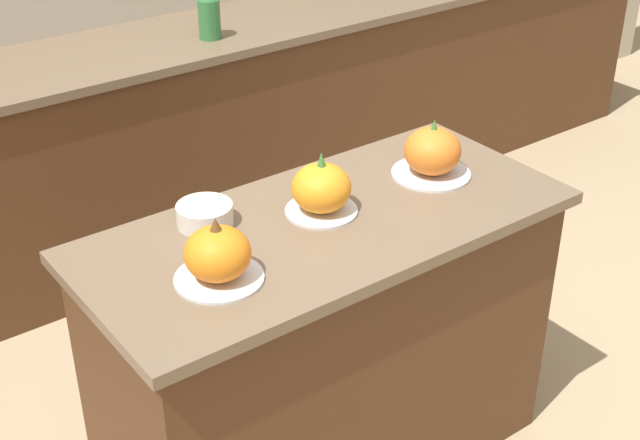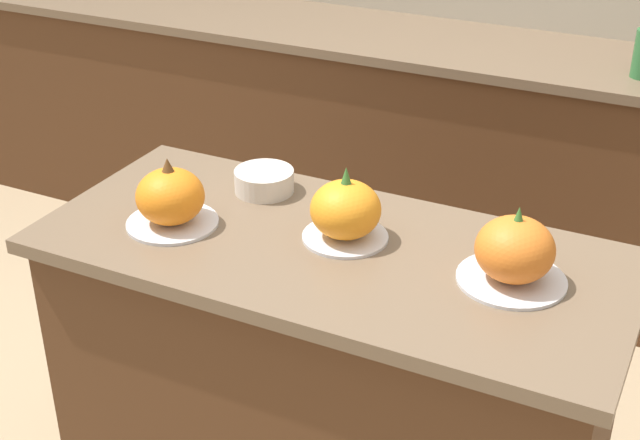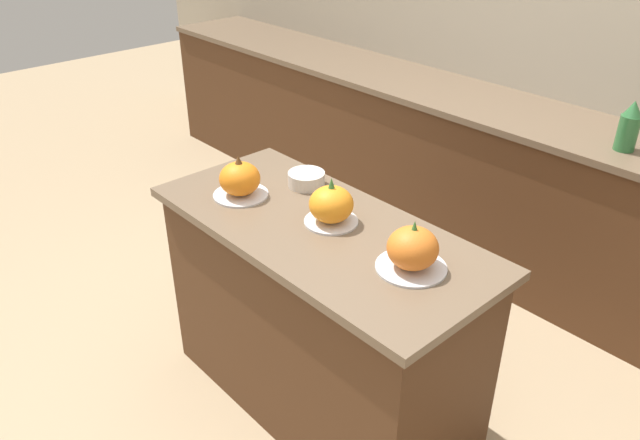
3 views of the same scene
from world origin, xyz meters
The scene contains 7 objects.
kitchen_island centered at (0.00, 0.00, 0.44)m, with size 1.37×0.62×0.88m.
back_counter centered at (0.00, 1.50, 0.46)m, with size 6.00×0.60×0.92m.
pumpkin_cake_left centered at (-0.38, -0.07, 0.95)m, with size 0.22×0.22×0.17m.
pumpkin_cake_center centered at (0.02, 0.05, 0.95)m, with size 0.20×0.20×0.18m.
pumpkin_cake_right centered at (0.41, 0.03, 0.95)m, with size 0.23×0.23×0.18m.
bottle_tall centered at (0.47, 1.40, 1.03)m, with size 0.09×0.09×0.23m.
mixing_bowl centered at (-0.27, 0.18, 0.91)m, with size 0.15×0.15×0.06m.
Camera 1 is at (-1.26, -1.66, 2.08)m, focal length 50.00 mm.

